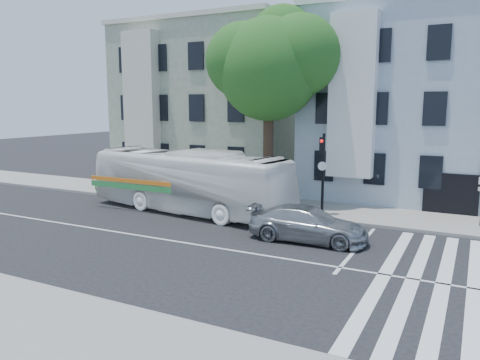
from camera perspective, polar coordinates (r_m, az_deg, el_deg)
The scene contains 10 objects.
ground at distance 19.48m, azimuth -6.84°, elevation -7.61°, with size 120.00×120.00×0.00m, color black.
sidewalk_far at distance 26.26m, azimuth 2.95°, elevation -2.99°, with size 80.00×4.00×0.15m, color gray.
sidewalk_near at distance 13.99m, azimuth -26.12°, elevation -15.07°, with size 80.00×4.00×0.15m, color gray.
building_left at distance 35.10m, azimuth -2.79°, elevation 8.99°, with size 12.00×10.00×11.00m, color gray.
building_right at distance 30.63m, azimuth 20.82°, elevation 8.39°, with size 12.00×10.00×11.00m, color #9AA8B7.
street_tree at distance 26.42m, azimuth 3.88°, elevation 13.99°, with size 7.30×5.90×11.10m.
bus at distance 24.63m, azimuth -6.31°, elevation -0.14°, with size 11.79×2.76×3.29m, color white.
sedan at distance 19.64m, azimuth 8.28°, elevation -5.33°, with size 4.94×2.01×1.43m, color #A2A5A9.
hedge at distance 27.86m, azimuth -10.19°, elevation -1.53°, with size 8.50×0.84×0.70m, color #246621, non-canonical shape.
traffic_signal at distance 23.48m, azimuth 10.04°, elevation 1.97°, with size 0.43×0.53×4.20m.
Camera 1 is at (10.49, -15.43, 5.60)m, focal length 35.00 mm.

